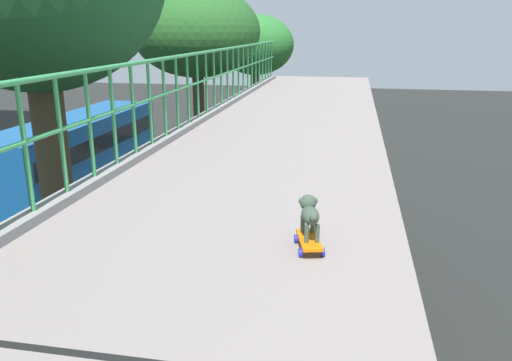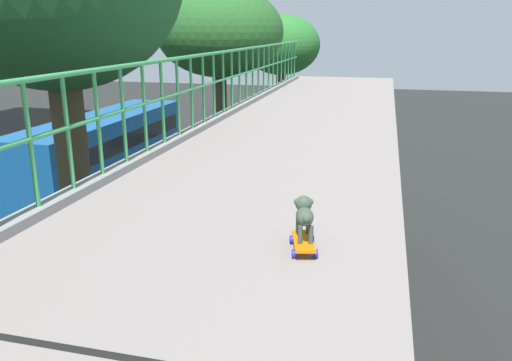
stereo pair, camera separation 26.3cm
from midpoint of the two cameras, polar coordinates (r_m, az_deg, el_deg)
name	(u,v)px [view 1 (the left image)]	position (r m, az deg, el deg)	size (l,w,h in m)	color
overpass_deck	(142,359)	(3.29, -15.11, -18.98)	(3.31, 31.98, 0.47)	gray
car_blue_fifth	(48,285)	(14.14, -23.03, -10.89)	(1.99, 4.29, 1.37)	#253B96
city_bus	(78,151)	(23.03, -19.80, 3.19)	(2.73, 10.81, 3.25)	#14508E
roadside_tree_far	(196,34)	(16.95, -7.22, 16.13)	(4.11, 4.11, 8.22)	#4B392E
roadside_tree_farthest	(255,47)	(26.46, -0.37, 14.89)	(3.91, 3.91, 7.59)	brown
toy_skateboard	(309,241)	(3.96, 4.13, -6.87)	(0.27, 0.43, 0.09)	orange
small_dog	(310,212)	(3.94, 4.18, -3.62)	(0.20, 0.38, 0.31)	#3D4D3F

